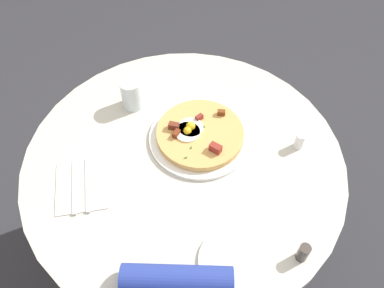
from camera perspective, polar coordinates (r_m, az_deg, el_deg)
ground_plane at (r=1.80m, az=-0.80°, el=-15.63°), size 6.00×6.00×0.00m
dining_table at (r=1.30m, az=-1.08°, el=-6.47°), size 0.94×0.94×0.73m
pizza_plate at (r=1.19m, az=1.17°, el=0.98°), size 0.31×0.31×0.01m
breakfast_pizza at (r=1.18m, az=1.07°, el=1.55°), size 0.26×0.26×0.05m
bread_plate at (r=1.01m, az=5.96°, el=-16.51°), size 0.17×0.17×0.01m
napkin at (r=1.14m, az=-15.76°, el=-5.83°), size 0.21×0.22×0.00m
fork at (r=1.13m, az=-14.92°, el=-5.60°), size 0.12×0.15×0.00m
knife at (r=1.14m, az=-16.70°, el=-5.81°), size 0.12×0.15×0.00m
water_glass at (r=1.26m, az=-8.77°, el=7.22°), size 0.07×0.07×0.10m
salt_shaker at (r=1.20m, az=15.38°, el=0.44°), size 0.03×0.03×0.05m
pepper_shaker at (r=1.02m, az=15.86°, el=-14.96°), size 0.03×0.03×0.06m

